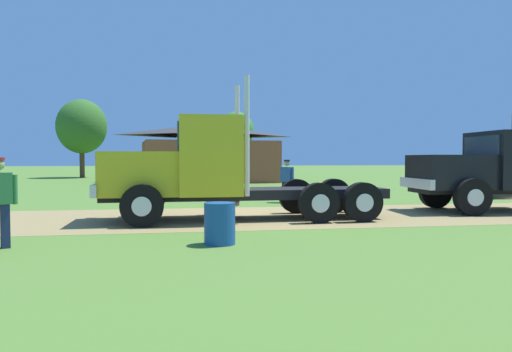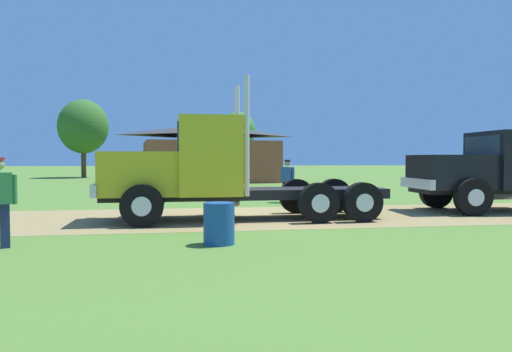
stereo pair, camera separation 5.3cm
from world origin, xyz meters
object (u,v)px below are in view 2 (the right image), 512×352
Objects in this scene: truck_near_left at (501,173)px; steel_barrel at (219,223)px; visitor_far_side at (287,179)px; shed_building at (208,154)px; truck_foreground_white at (205,173)px.

truck_near_left is 9.50× the size of steel_barrel.
shed_building is at bearing 96.63° from visitor_far_side.
truck_foreground_white is 23.14m from shed_building.
truck_foreground_white is 9.86m from truck_near_left.
truck_near_left is 4.77× the size of visitor_far_side.
steel_barrel is at bearing -154.11° from truck_near_left.
truck_near_left is 0.76× the size of shed_building.
truck_foreground_white is at bearing -125.42° from visitor_far_side.
truck_near_left is 10.86m from steel_barrel.
truck_foreground_white is at bearing 91.28° from steel_barrel.
truck_foreground_white is 0.77× the size of shed_building.
truck_near_left is (9.83, 0.78, -0.09)m from truck_foreground_white.
visitor_far_side reaches higher than steel_barrel.
visitor_far_side is 1.99× the size of steel_barrel.
visitor_far_side is 0.16× the size of shed_building.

